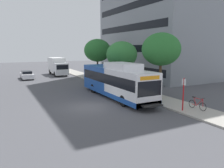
{
  "coord_description": "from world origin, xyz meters",
  "views": [
    {
      "loc": [
        -6.75,
        -17.17,
        5.04
      ],
      "look_at": [
        2.9,
        1.35,
        1.6
      ],
      "focal_mm": 34.83,
      "sensor_mm": 36.0,
      "label": 1
    }
  ],
  "objects_px": {
    "street_tree_near_stop": "(161,49)",
    "box_truck_background": "(57,66)",
    "street_tree_mid_block": "(122,55)",
    "street_tree_far_block": "(97,50)",
    "transit_bus": "(116,81)",
    "bus_stop_sign_pole": "(183,92)",
    "bicycle_parked": "(197,104)",
    "parked_car_far_lane": "(27,75)"
  },
  "relations": [
    {
      "from": "bus_stop_sign_pole",
      "to": "street_tree_near_stop",
      "type": "height_order",
      "value": "street_tree_near_stop"
    },
    {
      "from": "bicycle_parked",
      "to": "street_tree_near_stop",
      "type": "bearing_deg",
      "value": 82.49
    },
    {
      "from": "transit_bus",
      "to": "bus_stop_sign_pole",
      "type": "xyz_separation_m",
      "value": [
        2.19,
        -7.17,
        -0.05
      ]
    },
    {
      "from": "parked_car_far_lane",
      "to": "box_truck_background",
      "type": "relative_size",
      "value": 0.64
    },
    {
      "from": "bus_stop_sign_pole",
      "to": "street_tree_mid_block",
      "type": "relative_size",
      "value": 0.44
    },
    {
      "from": "parked_car_far_lane",
      "to": "street_tree_far_block",
      "type": "bearing_deg",
      "value": -22.2
    },
    {
      "from": "bicycle_parked",
      "to": "street_tree_far_block",
      "type": "height_order",
      "value": "street_tree_far_block"
    },
    {
      "from": "street_tree_far_block",
      "to": "bicycle_parked",
      "type": "bearing_deg",
      "value": -92.21
    },
    {
      "from": "street_tree_near_stop",
      "to": "box_truck_background",
      "type": "height_order",
      "value": "street_tree_near_stop"
    },
    {
      "from": "street_tree_mid_block",
      "to": "transit_bus",
      "type": "bearing_deg",
      "value": -124.73
    },
    {
      "from": "street_tree_far_block",
      "to": "box_truck_background",
      "type": "bearing_deg",
      "value": 123.22
    },
    {
      "from": "bus_stop_sign_pole",
      "to": "box_truck_background",
      "type": "relative_size",
      "value": 0.37
    },
    {
      "from": "street_tree_near_stop",
      "to": "box_truck_background",
      "type": "bearing_deg",
      "value": 101.5
    },
    {
      "from": "bicycle_parked",
      "to": "street_tree_far_block",
      "type": "relative_size",
      "value": 0.27
    },
    {
      "from": "transit_bus",
      "to": "parked_car_far_lane",
      "type": "bearing_deg",
      "value": 109.16
    },
    {
      "from": "street_tree_mid_block",
      "to": "street_tree_far_block",
      "type": "height_order",
      "value": "street_tree_far_block"
    },
    {
      "from": "bicycle_parked",
      "to": "parked_car_far_lane",
      "type": "height_order",
      "value": "parked_car_far_lane"
    },
    {
      "from": "street_tree_mid_block",
      "to": "street_tree_near_stop",
      "type": "bearing_deg",
      "value": -90.41
    },
    {
      "from": "street_tree_near_stop",
      "to": "street_tree_mid_block",
      "type": "relative_size",
      "value": 1.11
    },
    {
      "from": "parked_car_far_lane",
      "to": "box_truck_background",
      "type": "bearing_deg",
      "value": 28.27
    },
    {
      "from": "street_tree_far_block",
      "to": "parked_car_far_lane",
      "type": "relative_size",
      "value": 1.43
    },
    {
      "from": "bus_stop_sign_pole",
      "to": "street_tree_near_stop",
      "type": "distance_m",
      "value": 6.52
    },
    {
      "from": "bus_stop_sign_pole",
      "to": "bicycle_parked",
      "type": "bearing_deg",
      "value": -13.69
    },
    {
      "from": "bicycle_parked",
      "to": "street_tree_mid_block",
      "type": "distance_m",
      "value": 14.16
    },
    {
      "from": "street_tree_mid_block",
      "to": "parked_car_far_lane",
      "type": "height_order",
      "value": "street_tree_mid_block"
    },
    {
      "from": "bus_stop_sign_pole",
      "to": "street_tree_far_block",
      "type": "height_order",
      "value": "street_tree_far_block"
    },
    {
      "from": "parked_car_far_lane",
      "to": "box_truck_background",
      "type": "height_order",
      "value": "box_truck_background"
    },
    {
      "from": "bicycle_parked",
      "to": "parked_car_far_lane",
      "type": "relative_size",
      "value": 0.39
    },
    {
      "from": "street_tree_near_stop",
      "to": "box_truck_background",
      "type": "relative_size",
      "value": 0.93
    },
    {
      "from": "bus_stop_sign_pole",
      "to": "parked_car_far_lane",
      "type": "distance_m",
      "value": 27.51
    },
    {
      "from": "street_tree_near_stop",
      "to": "bus_stop_sign_pole",
      "type": "bearing_deg",
      "value": -111.15
    },
    {
      "from": "bus_stop_sign_pole",
      "to": "box_truck_background",
      "type": "height_order",
      "value": "box_truck_background"
    },
    {
      "from": "transit_bus",
      "to": "parked_car_far_lane",
      "type": "height_order",
      "value": "transit_bus"
    },
    {
      "from": "bus_stop_sign_pole",
      "to": "bicycle_parked",
      "type": "distance_m",
      "value": 1.72
    },
    {
      "from": "bus_stop_sign_pole",
      "to": "transit_bus",
      "type": "bearing_deg",
      "value": 107.0
    },
    {
      "from": "street_tree_mid_block",
      "to": "parked_car_far_lane",
      "type": "relative_size",
      "value": 1.3
    },
    {
      "from": "box_truck_background",
      "to": "bus_stop_sign_pole",
      "type": "bearing_deg",
      "value": -84.43
    },
    {
      "from": "transit_bus",
      "to": "bus_stop_sign_pole",
      "type": "distance_m",
      "value": 7.49
    },
    {
      "from": "transit_bus",
      "to": "bicycle_parked",
      "type": "xyz_separation_m",
      "value": [
        3.49,
        -7.48,
        -1.14
      ]
    },
    {
      "from": "box_truck_background",
      "to": "parked_car_far_lane",
      "type": "bearing_deg",
      "value": -151.73
    },
    {
      "from": "transit_bus",
      "to": "box_truck_background",
      "type": "xyz_separation_m",
      "value": [
        -0.66,
        22.07,
        0.04
      ]
    },
    {
      "from": "transit_bus",
      "to": "street_tree_far_block",
      "type": "distance_m",
      "value": 15.38
    }
  ]
}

